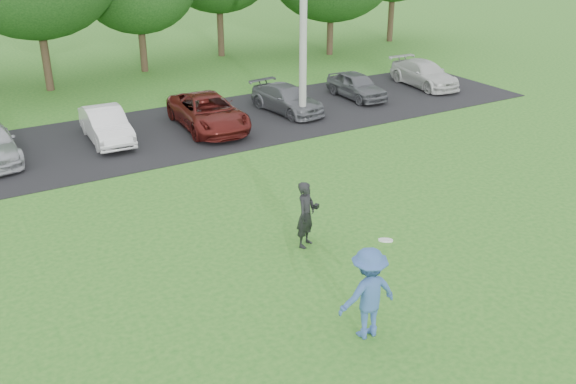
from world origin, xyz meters
name	(u,v)px	position (x,y,z in m)	size (l,w,h in m)	color
ground	(373,306)	(0.00, 0.00, 0.00)	(100.00, 100.00, 0.00)	#276A1E
parking_lot	(157,134)	(0.00, 13.00, 0.01)	(32.00, 6.50, 0.03)	black
frisbee_player	(368,293)	(-0.71, -0.70, 0.95)	(1.26, 0.78, 2.18)	#385B9F
camera_bystander	(306,214)	(0.21, 3.00, 0.85)	(0.74, 0.67, 1.69)	black
parked_cars	(154,119)	(-0.04, 13.09, 0.61)	(28.22, 5.07, 1.26)	silver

